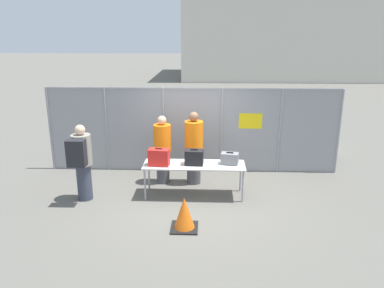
# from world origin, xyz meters

# --- Properties ---
(ground_plane) EXTENTS (120.00, 120.00, 0.00)m
(ground_plane) POSITION_xyz_m (0.00, 0.00, 0.00)
(ground_plane) COLOR #605E56
(fence_section) EXTENTS (7.65, 0.07, 2.24)m
(fence_section) POSITION_xyz_m (0.01, 1.68, 1.17)
(fence_section) COLOR gray
(fence_section) RESTS_ON ground_plane
(inspection_table) EXTENTS (2.27, 0.71, 0.76)m
(inspection_table) POSITION_xyz_m (0.10, 0.06, 0.70)
(inspection_table) COLOR silver
(inspection_table) RESTS_ON ground_plane
(suitcase_red) EXTENTS (0.47, 0.28, 0.40)m
(suitcase_red) POSITION_xyz_m (-0.67, -0.03, 0.94)
(suitcase_red) COLOR red
(suitcase_red) RESTS_ON inspection_table
(suitcase_black) EXTENTS (0.42, 0.30, 0.36)m
(suitcase_black) POSITION_xyz_m (0.10, 0.05, 0.92)
(suitcase_black) COLOR black
(suitcase_black) RESTS_ON inspection_table
(suitcase_grey) EXTENTS (0.42, 0.31, 0.28)m
(suitcase_grey) POSITION_xyz_m (0.90, 0.11, 0.88)
(suitcase_grey) COLOR slate
(suitcase_grey) RESTS_ON inspection_table
(traveler_hooded) EXTENTS (0.42, 0.66, 1.71)m
(traveler_hooded) POSITION_xyz_m (-2.32, -0.28, 0.94)
(traveler_hooded) COLOR #383D4C
(traveler_hooded) RESTS_ON ground_plane
(security_worker_near) EXTENTS (0.44, 0.44, 1.79)m
(security_worker_near) POSITION_xyz_m (0.07, 0.82, 0.93)
(security_worker_near) COLOR #4C4C51
(security_worker_near) RESTS_ON ground_plane
(security_worker_far) EXTENTS (0.42, 0.42, 1.69)m
(security_worker_far) POSITION_xyz_m (-0.69, 0.83, 0.87)
(security_worker_far) COLOR #4C4C51
(security_worker_far) RESTS_ON ground_plane
(utility_trailer) EXTENTS (4.13, 2.19, 0.76)m
(utility_trailer) POSITION_xyz_m (2.66, 3.70, 0.44)
(utility_trailer) COLOR white
(utility_trailer) RESTS_ON ground_plane
(distant_hangar) EXTENTS (17.41, 10.31, 7.55)m
(distant_hangar) POSITION_xyz_m (7.16, 25.11, 3.77)
(distant_hangar) COLOR beige
(distant_hangar) RESTS_ON ground_plane
(traffic_cone) EXTENTS (0.51, 0.51, 0.64)m
(traffic_cone) POSITION_xyz_m (-0.03, -1.45, 0.30)
(traffic_cone) COLOR black
(traffic_cone) RESTS_ON ground_plane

